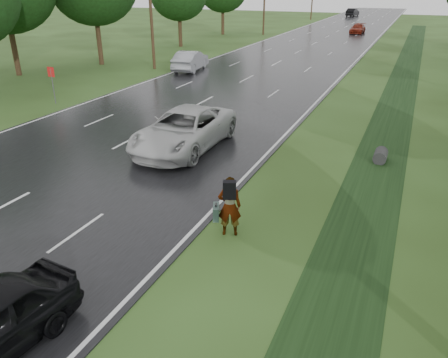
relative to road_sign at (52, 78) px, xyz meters
name	(u,v)px	position (x,y,z in m)	size (l,w,h in m)	color
road	(309,46)	(8.50, 33.00, -1.62)	(14.00, 180.00, 0.04)	black
edge_stripe_east	(367,49)	(15.25, 33.00, -1.60)	(0.12, 180.00, 0.01)	silver
edge_stripe_west	(256,43)	(1.75, 33.00, -1.60)	(0.12, 180.00, 0.01)	silver
center_line	(309,46)	(8.50, 33.00, -1.60)	(0.12, 180.00, 0.01)	silver
drainage_ditch	(394,111)	(20.00, 6.71, -1.61)	(2.20, 120.00, 0.56)	black
road_sign	(52,78)	(0.00, 0.00, 0.00)	(0.50, 0.06, 2.30)	slate
utility_pole_mid	(151,6)	(-0.70, 13.00, 3.55)	(1.60, 0.26, 10.00)	#3C2318
pedestrian	(229,206)	(16.32, -10.17, -0.65)	(1.02, 0.79, 1.93)	#A5998C
white_pickup	(184,130)	(11.50, -4.03, -0.71)	(2.96, 6.43, 1.79)	silver
silver_sedan	(190,61)	(2.70, 13.47, -0.77)	(1.77, 5.07, 1.67)	#93959B
far_car_red	(358,29)	(11.75, 50.07, -0.93)	(1.87, 4.60, 1.34)	maroon
far_car_dark	(353,12)	(5.62, 86.09, -0.76)	(1.78, 5.11, 1.68)	black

